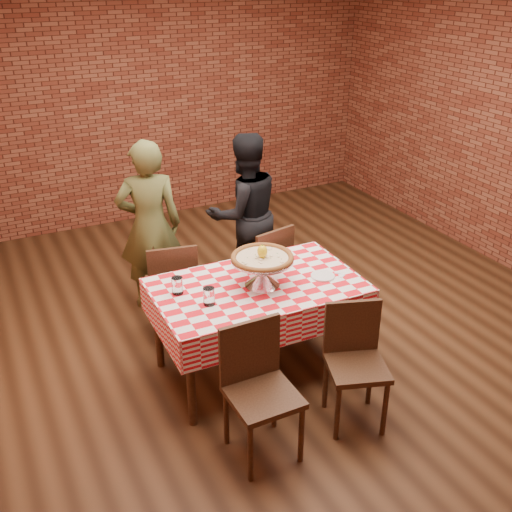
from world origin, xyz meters
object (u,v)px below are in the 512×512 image
at_px(chair_far_right, 262,270).
at_px(chair_near_right, 357,370).
at_px(pizza, 262,258).
at_px(water_glass_left, 209,296).
at_px(table, 257,328).
at_px(water_glass_right, 177,286).
at_px(condiment_caddy, 243,257).
at_px(diner_olive, 150,226).
at_px(pizza_stand, 262,272).
at_px(chair_near_left, 263,397).
at_px(diner_black, 244,213).
at_px(chair_far_left, 172,287).

bearing_deg(chair_far_right, chair_near_right, 74.92).
relative_size(pizza, water_glass_left, 3.61).
xyz_separation_m(table, chair_far_right, (0.41, 0.73, 0.06)).
bearing_deg(water_glass_left, water_glass_right, 120.47).
xyz_separation_m(condiment_caddy, chair_far_right, (0.37, 0.41, -0.38)).
distance_m(table, diner_olive, 1.44).
bearing_deg(diner_olive, water_glass_right, 94.56).
bearing_deg(condiment_caddy, pizza_stand, -107.09).
xyz_separation_m(pizza, diner_olive, (-0.42, 1.35, -0.19)).
xyz_separation_m(pizza_stand, chair_near_left, (-0.40, -0.79, -0.41)).
bearing_deg(diner_black, chair_far_right, 80.57).
height_order(table, diner_black, diner_black).
relative_size(water_glass_left, condiment_caddy, 0.97).
xyz_separation_m(pizza_stand, diner_olive, (-0.42, 1.35, -0.08)).
distance_m(water_glass_left, water_glass_right, 0.28).
bearing_deg(pizza_stand, diner_black, 69.81).
height_order(condiment_caddy, chair_far_left, condiment_caddy).
relative_size(table, water_glass_right, 11.93).
xyz_separation_m(table, water_glass_left, (-0.42, -0.11, 0.45)).
xyz_separation_m(water_glass_left, chair_near_right, (0.75, -0.72, -0.39)).
bearing_deg(condiment_caddy, table, -112.90).
relative_size(chair_near_left, chair_far_right, 1.02).
bearing_deg(chair_far_left, water_glass_right, 86.95).
distance_m(water_glass_left, chair_near_right, 1.11).
height_order(table, chair_near_left, chair_near_left).
relative_size(pizza, diner_olive, 0.29).
relative_size(pizza, chair_near_right, 0.53).
distance_m(chair_near_right, diner_black, 2.12).
relative_size(diner_olive, diner_black, 1.02).
height_order(chair_near_left, chair_far_right, chair_near_left).
height_order(chair_near_right, diner_olive, diner_olive).
height_order(pizza, diner_olive, diner_olive).
relative_size(pizza_stand, diner_olive, 0.30).
relative_size(water_glass_right, chair_near_left, 0.14).
bearing_deg(condiment_caddy, chair_near_right, -91.20).
distance_m(pizza_stand, water_glass_right, 0.62).
xyz_separation_m(water_glass_right, diner_black, (1.07, 1.13, -0.06)).
bearing_deg(chair_near_left, table, 65.61).
xyz_separation_m(water_glass_left, water_glass_right, (-0.14, 0.24, 0.00)).
bearing_deg(condiment_caddy, diner_black, 48.58).
relative_size(condiment_caddy, chair_far_right, 0.15).
relative_size(table, chair_far_left, 1.70).
bearing_deg(chair_near_right, table, 130.81).
bearing_deg(diner_olive, pizza, 120.21).
bearing_deg(chair_near_right, chair_far_right, 105.85).
relative_size(table, diner_olive, 0.96).
bearing_deg(chair_near_right, pizza_stand, 129.24).
bearing_deg(condiment_caddy, water_glass_right, -178.03).
bearing_deg(condiment_caddy, pizza, -107.09).
distance_m(condiment_caddy, diner_olive, 1.10).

